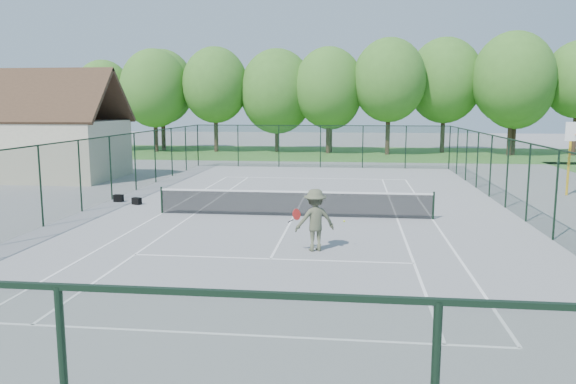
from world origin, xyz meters
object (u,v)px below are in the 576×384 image
(tennis_net, at_px, (294,202))
(basketball_goal, at_px, (574,144))
(sports_bag_a, at_px, (119,198))
(tennis_player, at_px, (315,220))

(tennis_net, distance_m, basketball_goal, 14.57)
(basketball_goal, xyz_separation_m, sports_bag_a, (-21.38, -3.94, -2.40))
(sports_bag_a, xyz_separation_m, tennis_player, (9.66, -7.73, 0.79))
(tennis_net, bearing_deg, sports_bag_a, 163.74)
(tennis_net, height_order, basketball_goal, basketball_goal)
(tennis_net, relative_size, sports_bag_a, 26.61)
(basketball_goal, bearing_deg, tennis_player, -135.13)
(basketball_goal, xyz_separation_m, tennis_player, (-11.72, -11.67, -1.61))
(basketball_goal, distance_m, tennis_player, 16.62)
(sports_bag_a, bearing_deg, tennis_player, -35.99)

